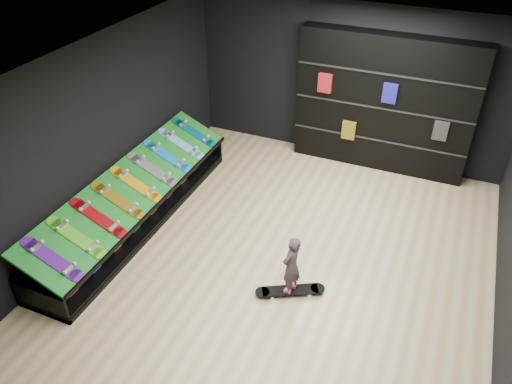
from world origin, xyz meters
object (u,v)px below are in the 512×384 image
at_px(back_shelving, 383,104).
at_px(child, 291,275).
at_px(floor_skateboard, 290,292).
at_px(display_rack, 137,208).

relative_size(back_shelving, child, 5.83).
bearing_deg(floor_skateboard, display_rack, 140.08).
distance_m(display_rack, back_shelving, 4.77).
relative_size(display_rack, child, 8.17).
bearing_deg(child, back_shelving, -169.94).
xyz_separation_m(display_rack, back_shelving, (3.26, 3.32, 1.03)).
height_order(floor_skateboard, child, child).
relative_size(floor_skateboard, child, 1.78).
distance_m(back_shelving, floor_skateboard, 4.13).
distance_m(display_rack, floor_skateboard, 2.97).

